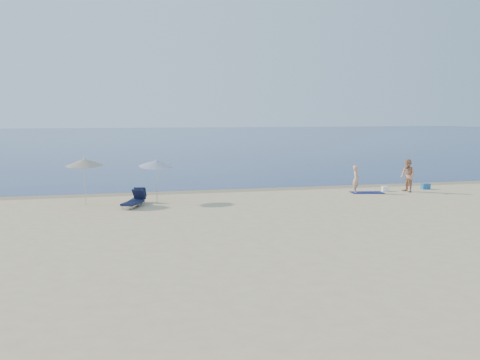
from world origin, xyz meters
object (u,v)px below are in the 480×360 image
(person_right, at_px, (408,176))
(blue_cooler, at_px, (426,186))
(person_left, at_px, (356,179))
(umbrella_near, at_px, (156,163))

(person_right, relative_size, blue_cooler, 3.91)
(person_right, bearing_deg, blue_cooler, 111.99)
(blue_cooler, bearing_deg, person_right, -150.36)
(person_left, distance_m, umbrella_near, 11.63)
(person_right, bearing_deg, person_left, -102.84)
(blue_cooler, xyz_separation_m, umbrella_near, (-16.37, -0.97, 1.83))
(person_right, xyz_separation_m, blue_cooler, (1.76, 0.87, -0.79))
(blue_cooler, distance_m, umbrella_near, 16.50)
(person_left, xyz_separation_m, umbrella_near, (-11.55, -0.55, 1.21))
(person_left, relative_size, person_right, 0.83)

